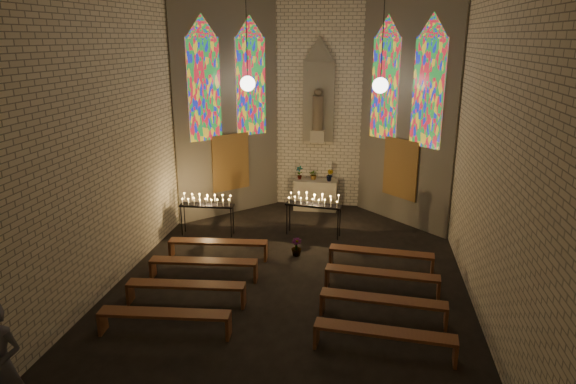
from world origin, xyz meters
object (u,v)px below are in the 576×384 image
object	(u,v)px
aisle_flower_pot	(296,247)
visitor	(0,365)
votive_stand_left	(207,202)
votive_stand_right	(314,202)
altar	(316,195)

from	to	relation	value
aisle_flower_pot	visitor	xyz separation A→B (m)	(-3.40, -6.64, 0.72)
aisle_flower_pot	votive_stand_left	bearing A→B (deg)	158.33
votive_stand_left	votive_stand_right	bearing A→B (deg)	5.32
votive_stand_right	votive_stand_left	bearing A→B (deg)	-164.37
aisle_flower_pot	votive_stand_left	size ratio (longest dim) A/B	0.30
votive_stand_left	votive_stand_right	xyz separation A→B (m)	(3.02, 0.41, 0.03)
altar	votive_stand_right	world-z (taller)	votive_stand_right
altar	votive_stand_right	xyz separation A→B (m)	(0.18, -2.35, 0.51)
altar	votive_stand_right	distance (m)	2.41
votive_stand_left	votive_stand_right	world-z (taller)	votive_stand_right
aisle_flower_pot	votive_stand_right	size ratio (longest dim) A/B	0.29
altar	aisle_flower_pot	size ratio (longest dim) A/B	2.97
altar	votive_stand_left	size ratio (longest dim) A/B	0.90
visitor	aisle_flower_pot	bearing A→B (deg)	55.87
altar	votive_stand_right	bearing A→B (deg)	-85.66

